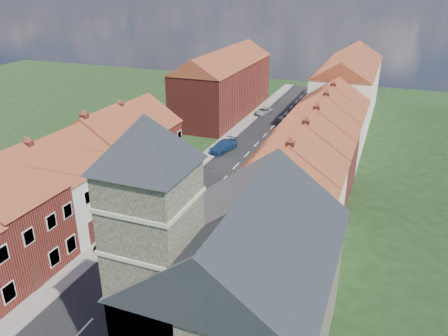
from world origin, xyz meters
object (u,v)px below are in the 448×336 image
Objects in this scene: car_near at (117,239)px; car_mid at (190,174)px; car_far at (223,146)px; lamppost at (165,164)px; pedestrian_left at (100,232)px; car_distant at (263,111)px; church at (232,273)px; car_distant_b at (289,117)px.

car_mid is at bearing 107.49° from car_near.
car_near is 0.87× the size of car_far.
lamppost is 1.29× the size of car_far.
car_mid is 13.74m from pedestrian_left.
car_near is at bearing -76.09° from car_far.
car_near is at bearing -104.76° from car_mid.
car_near is at bearing -78.69° from car_distant.
pedestrian_left is at bearing 152.79° from church.
pedestrian_left reaches higher than car_distant_b.
car_distant is 0.93× the size of car_distant_b.
church is 8.68× the size of pedestrian_left.
pedestrian_left is (-14.25, 7.33, -4.88)m from church.
car_near is 0.97× the size of car_distant_b.
church reaches higher than car_mid.
car_near is 1.04× the size of car_distant.
car_distant is at bearing 88.81° from pedestrian_left.
car_near is 23.40m from car_far.
church reaches higher than lamppost.
car_distant_b is (4.70, 16.00, -0.09)m from car_far.
car_distant_b is at bearing 99.56° from church.
car_mid is (0.61, 4.28, -2.77)m from lamppost.
car_near is at bearing 98.83° from car_distant_b.
car_far is at bearing 87.02° from pedestrian_left.
lamppost is 1.54× the size of car_distant.
lamppost is 3.42× the size of pedestrian_left.
church is 3.64× the size of car_distant_b.
car_far is at bearing 89.26° from car_distant_b.
car_far reaches higher than car_distant.
church is 33.55m from car_far.
church is 50.46m from car_distant.
lamppost reaches higher than car_distant_b.
car_far is (-12.56, 30.68, -5.20)m from church.
car_far is 16.68m from car_distant_b.
car_distant is at bearing 107.49° from car_near.
car_near reaches higher than car_far.
car_distant is (0.00, 27.62, -0.23)m from car_mid.
car_mid is (0.00, 13.68, 0.08)m from car_near.
church reaches higher than car_distant.
church is at bearing -53.82° from car_far.
car_distant_b is at bearing 79.96° from lamppost.
church is at bearing -26.04° from pedestrian_left.
lamppost reaches higher than car_far.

